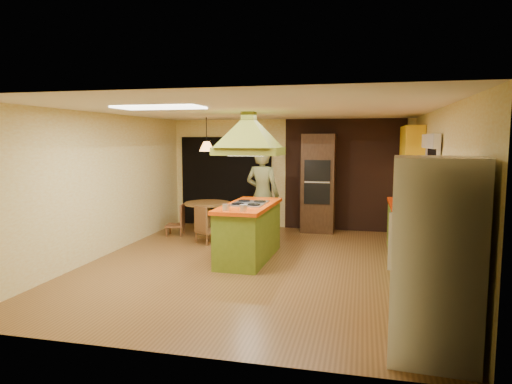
% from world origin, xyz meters
% --- Properties ---
extents(ground, '(6.50, 6.50, 0.00)m').
position_xyz_m(ground, '(0.00, 0.00, 0.00)').
color(ground, brown).
rests_on(ground, ground).
extents(room_walls, '(5.50, 6.50, 6.50)m').
position_xyz_m(room_walls, '(0.00, 0.00, 1.25)').
color(room_walls, '#F4ECAF').
rests_on(room_walls, ground).
extents(ceiling_plane, '(6.50, 6.50, 0.00)m').
position_xyz_m(ceiling_plane, '(0.00, 0.00, 2.50)').
color(ceiling_plane, silver).
rests_on(ceiling_plane, room_walls).
extents(brick_panel, '(2.64, 0.03, 2.50)m').
position_xyz_m(brick_panel, '(1.25, 3.23, 1.25)').
color(brick_panel, '#381E14').
rests_on(brick_panel, ground).
extents(nook_opening, '(2.20, 0.03, 2.10)m').
position_xyz_m(nook_opening, '(-1.50, 3.23, 1.05)').
color(nook_opening, black).
rests_on(nook_opening, ground).
extents(right_counter, '(0.62, 3.05, 0.92)m').
position_xyz_m(right_counter, '(2.45, 0.60, 0.46)').
color(right_counter, olive).
rests_on(right_counter, ground).
extents(upper_cabinets, '(0.34, 1.40, 0.70)m').
position_xyz_m(upper_cabinets, '(2.57, 2.20, 1.95)').
color(upper_cabinets, yellow).
rests_on(upper_cabinets, room_walls).
extents(window_right, '(0.12, 1.35, 1.06)m').
position_xyz_m(window_right, '(2.70, 0.40, 1.77)').
color(window_right, black).
rests_on(window_right, room_walls).
extents(fluor_panel, '(1.20, 0.60, 0.03)m').
position_xyz_m(fluor_panel, '(-1.10, -1.20, 2.48)').
color(fluor_panel, white).
rests_on(fluor_panel, ceiling_plane).
extents(kitchen_island, '(0.82, 1.93, 0.97)m').
position_xyz_m(kitchen_island, '(-0.21, 0.33, 0.48)').
color(kitchen_island, olive).
rests_on(kitchen_island, ground).
extents(range_hood, '(1.12, 0.82, 0.80)m').
position_xyz_m(range_hood, '(-0.21, 0.33, 2.25)').
color(range_hood, '#626A1A').
rests_on(range_hood, ceiling_plane).
extents(man, '(0.77, 0.58, 1.90)m').
position_xyz_m(man, '(-0.26, 1.63, 0.95)').
color(man, '#4D4D29').
rests_on(man, ground).
extents(refrigerator, '(0.83, 0.79, 1.89)m').
position_xyz_m(refrigerator, '(2.33, -2.74, 0.95)').
color(refrigerator, silver).
rests_on(refrigerator, ground).
extents(wall_oven, '(0.72, 0.60, 2.16)m').
position_xyz_m(wall_oven, '(0.71, 2.95, 1.08)').
color(wall_oven, '#442A15').
rests_on(wall_oven, ground).
extents(dining_table, '(0.96, 0.96, 0.72)m').
position_xyz_m(dining_table, '(-1.52, 1.95, 0.50)').
color(dining_table, brown).
rests_on(dining_table, ground).
extents(chair_left, '(0.42, 0.42, 0.67)m').
position_xyz_m(chair_left, '(-2.22, 1.85, 0.33)').
color(chair_left, brown).
rests_on(chair_left, ground).
extents(chair_near, '(0.58, 0.58, 0.75)m').
position_xyz_m(chair_near, '(-1.27, 1.30, 0.38)').
color(chair_near, brown).
rests_on(chair_near, ground).
extents(pendant_lamp, '(0.40, 0.40, 0.20)m').
position_xyz_m(pendant_lamp, '(-1.52, 1.95, 1.90)').
color(pendant_lamp, '#FF9E3F').
rests_on(pendant_lamp, ceiling_plane).
extents(canister_large, '(0.15, 0.15, 0.22)m').
position_xyz_m(canister_large, '(2.40, 1.48, 1.03)').
color(canister_large, beige).
rests_on(canister_large, right_counter).
extents(canister_medium, '(0.16, 0.16, 0.19)m').
position_xyz_m(canister_medium, '(2.40, 1.60, 1.02)').
color(canister_medium, '#F6DDC5').
rests_on(canister_medium, right_counter).
extents(canister_small, '(0.14, 0.14, 0.15)m').
position_xyz_m(canister_small, '(2.40, 0.96, 0.99)').
color(canister_small, beige).
rests_on(canister_small, right_counter).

